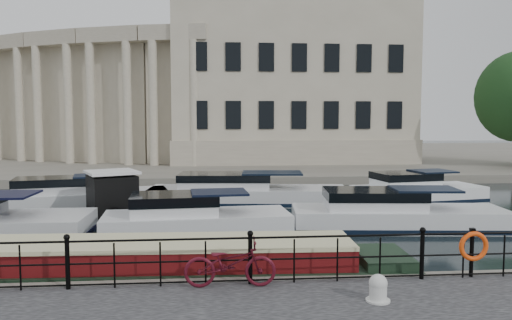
{
  "coord_description": "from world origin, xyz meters",
  "views": [
    {
      "loc": [
        -0.82,
        -13.21,
        4.27
      ],
      "look_at": [
        0.5,
        2.0,
        3.0
      ],
      "focal_mm": 35.0,
      "sensor_mm": 36.0,
      "label": 1
    }
  ],
  "objects_px": {
    "harbour_hut": "(112,198)",
    "bicycle": "(230,263)",
    "mooring_bollard": "(378,289)",
    "narrowboat": "(102,274)",
    "life_ring_post": "(473,247)"
  },
  "relations": [
    {
      "from": "mooring_bollard",
      "to": "life_ring_post",
      "type": "relative_size",
      "value": 0.48
    },
    {
      "from": "mooring_bollard",
      "to": "harbour_hut",
      "type": "relative_size",
      "value": 0.17
    },
    {
      "from": "narrowboat",
      "to": "harbour_hut",
      "type": "distance_m",
      "value": 8.61
    },
    {
      "from": "bicycle",
      "to": "harbour_hut",
      "type": "xyz_separation_m",
      "value": [
        -4.56,
        10.25,
        -0.13
      ]
    },
    {
      "from": "bicycle",
      "to": "harbour_hut",
      "type": "distance_m",
      "value": 11.22
    },
    {
      "from": "narrowboat",
      "to": "harbour_hut",
      "type": "height_order",
      "value": "harbour_hut"
    },
    {
      "from": "mooring_bollard",
      "to": "narrowboat",
      "type": "xyz_separation_m",
      "value": [
        -6.15,
        2.91,
        -0.45
      ]
    },
    {
      "from": "life_ring_post",
      "to": "bicycle",
      "type": "bearing_deg",
      "value": -178.38
    },
    {
      "from": "harbour_hut",
      "to": "life_ring_post",
      "type": "bearing_deg",
      "value": -68.98
    },
    {
      "from": "mooring_bollard",
      "to": "harbour_hut",
      "type": "distance_m",
      "value": 13.66
    },
    {
      "from": "bicycle",
      "to": "narrowboat",
      "type": "height_order",
      "value": "bicycle"
    },
    {
      "from": "mooring_bollard",
      "to": "life_ring_post",
      "type": "distance_m",
      "value": 3.05
    },
    {
      "from": "bicycle",
      "to": "life_ring_post",
      "type": "xyz_separation_m",
      "value": [
        5.7,
        0.16,
        0.19
      ]
    },
    {
      "from": "harbour_hut",
      "to": "bicycle",
      "type": "bearing_deg",
      "value": -90.47
    },
    {
      "from": "mooring_bollard",
      "to": "narrowboat",
      "type": "bearing_deg",
      "value": 154.71
    }
  ]
}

